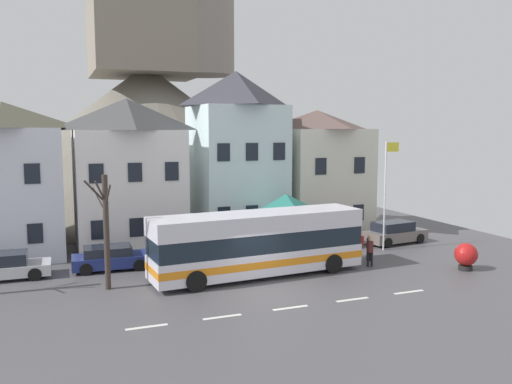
{
  "coord_description": "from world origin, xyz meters",
  "views": [
    {
      "loc": [
        -9.11,
        -21.83,
        7.46
      ],
      "look_at": [
        1.57,
        5.74,
        3.94
      ],
      "focal_mm": 37.18,
      "sensor_mm": 36.0,
      "label": 1
    }
  ],
  "objects": [
    {
      "name": "bus_shelter",
      "position": [
        3.66,
        6.28,
        3.02
      ],
      "size": [
        3.6,
        3.6,
        3.68
      ],
      "color": "#473D33",
      "rests_on": "ground_plane"
    },
    {
      "name": "flagpole",
      "position": [
        9.94,
        5.3,
        3.91
      ],
      "size": [
        0.95,
        0.1,
        6.72
      ],
      "color": "silver",
      "rests_on": "ground_plane"
    },
    {
      "name": "hilltop_castle",
      "position": [
        -0.12,
        30.3,
        7.37
      ],
      "size": [
        36.42,
        36.42,
        23.44
      ],
      "color": "#6A655A",
      "rests_on": "ground_plane"
    },
    {
      "name": "pedestrian_00",
      "position": [
        7.55,
        3.36,
        0.84
      ],
      "size": [
        0.3,
        0.33,
        1.51
      ],
      "color": "black",
      "rests_on": "ground_plane"
    },
    {
      "name": "parked_car_00",
      "position": [
        -6.37,
        6.76,
        0.62
      ],
      "size": [
        4.14,
        2.07,
        1.26
      ],
      "rotation": [
        0.0,
        0.0,
        -0.04
      ],
      "color": "navy",
      "rests_on": "ground_plane"
    },
    {
      "name": "harbour_buoy",
      "position": [
        11.21,
        -0.22,
        0.8
      ],
      "size": [
        1.21,
        1.21,
        1.46
      ],
      "color": "black",
      "rests_on": "ground_plane"
    },
    {
      "name": "townhouse_00",
      "position": [
        -11.66,
        12.23,
        4.51
      ],
      "size": [
        6.24,
        6.53,
        9.03
      ],
      "color": "silver",
      "rests_on": "ground_plane"
    },
    {
      "name": "ground_plane",
      "position": [
        0.0,
        -0.0,
        -0.03
      ],
      "size": [
        40.0,
        60.0,
        0.07
      ],
      "color": "#4E4C50"
    },
    {
      "name": "parked_car_03",
      "position": [
        6.88,
        7.05,
        0.64
      ],
      "size": [
        4.2,
        2.22,
        1.3
      ],
      "rotation": [
        0.0,
        0.0,
        0.06
      ],
      "color": "maroon",
      "rests_on": "ground_plane"
    },
    {
      "name": "transit_bus",
      "position": [
        0.53,
        2.74,
        1.64
      ],
      "size": [
        11.22,
        3.33,
        3.26
      ],
      "rotation": [
        0.0,
        0.0,
        0.07
      ],
      "color": "silver",
      "rests_on": "ground_plane"
    },
    {
      "name": "townhouse_01",
      "position": [
        -4.64,
        11.81,
        4.67
      ],
      "size": [
        6.42,
        5.68,
        9.34
      ],
      "color": "white",
      "rests_on": "ground_plane"
    },
    {
      "name": "pedestrian_01",
      "position": [
        6.88,
        2.26,
        0.99
      ],
      "size": [
        0.35,
        0.35,
        1.61
      ],
      "color": "black",
      "rests_on": "ground_plane"
    },
    {
      "name": "public_bench",
      "position": [
        4.67,
        8.05,
        0.47
      ],
      "size": [
        1.48,
        0.48,
        0.87
      ],
      "color": "#473828",
      "rests_on": "ground_plane"
    },
    {
      "name": "parked_car_02",
      "position": [
        -11.64,
        6.76,
        0.65
      ],
      "size": [
        4.47,
        1.98,
        1.32
      ],
      "rotation": [
        0.0,
        0.0,
        -0.01
      ],
      "color": "silver",
      "rests_on": "ground_plane"
    },
    {
      "name": "townhouse_03",
      "position": [
        8.86,
        12.4,
        4.4
      ],
      "size": [
        5.88,
        6.86,
        8.8
      ],
      "color": "silver",
      "rests_on": "ground_plane"
    },
    {
      "name": "bare_tree_01",
      "position": [
        -6.89,
        3.15,
        2.86
      ],
      "size": [
        1.16,
        1.61,
        5.38
      ],
      "color": "#382D28",
      "rests_on": "ground_plane"
    },
    {
      "name": "townhouse_02",
      "position": [
        2.55,
        11.95,
        5.63
      ],
      "size": [
        5.54,
        5.97,
        11.27
      ],
      "color": "silver",
      "rests_on": "ground_plane"
    },
    {
      "name": "parked_car_01",
      "position": [
        11.69,
        6.73,
        0.7
      ],
      "size": [
        4.42,
        2.29,
        1.44
      ],
      "rotation": [
        0.0,
        0.0,
        0.13
      ],
      "color": "slate",
      "rests_on": "ground_plane"
    }
  ]
}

